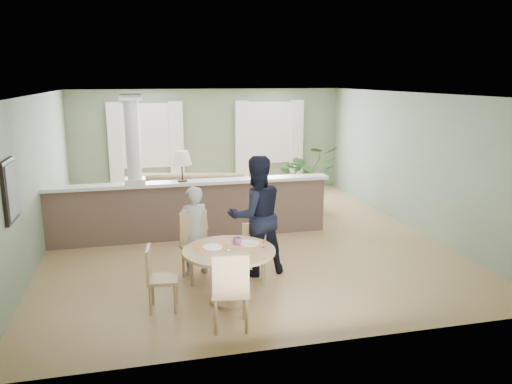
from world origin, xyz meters
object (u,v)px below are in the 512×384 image
object	(u,v)px
sofa	(188,198)
chair_side	(158,275)
houseplant	(306,177)
dining_table	(229,260)
chair_far_boy	(197,243)
man_person	(256,215)
chair_near	(231,288)
chair_far_man	(254,250)
child_person	(194,231)

from	to	relation	value
sofa	chair_side	size ratio (longest dim) A/B	3.64
houseplant	chair_side	distance (m)	5.67
houseplant	chair_side	bearing A→B (deg)	-128.84
dining_table	chair_far_boy	distance (m)	1.00
man_person	chair_far_boy	bearing A→B (deg)	-8.97
sofa	dining_table	size ratio (longest dim) A/B	2.52
houseplant	chair_near	distance (m)	5.86
chair_side	dining_table	bearing A→B (deg)	-82.07
chair_far_man	chair_side	size ratio (longest dim) A/B	0.98
chair_far_man	man_person	bearing A→B (deg)	86.49
houseplant	dining_table	world-z (taller)	houseplant
child_person	man_person	xyz separation A→B (m)	(0.94, -0.18, 0.23)
chair_near	chair_side	size ratio (longest dim) A/B	1.16
chair_far_man	child_person	bearing A→B (deg)	171.78
chair_near	man_person	world-z (taller)	man_person
dining_table	chair_side	xyz separation A→B (m)	(-0.95, -0.01, -0.12)
chair_far_man	man_person	distance (m)	0.53
dining_table	sofa	bearing A→B (deg)	91.66
man_person	dining_table	bearing A→B (deg)	49.35
chair_far_boy	houseplant	bearing A→B (deg)	35.30
man_person	chair_near	bearing A→B (deg)	58.87
chair_side	man_person	distance (m)	1.87
chair_far_boy	sofa	bearing A→B (deg)	71.99
houseplant	chair_near	bearing A→B (deg)	-117.76
chair_side	man_person	bearing A→B (deg)	-51.06
chair_far_man	chair_side	world-z (taller)	chair_side
chair_side	child_person	bearing A→B (deg)	-20.93
chair_near	chair_side	xyz separation A→B (m)	(-0.82, 0.77, -0.08)
dining_table	chair_side	size ratio (longest dim) A/B	1.44
chair_near	man_person	xyz separation A→B (m)	(0.73, 1.72, 0.37)
chair_near	child_person	distance (m)	1.91
houseplant	chair_side	xyz separation A→B (m)	(-3.55, -4.41, -0.28)
chair_far_boy	chair_near	bearing A→B (deg)	-98.05
sofa	chair_side	world-z (taller)	sofa
child_person	dining_table	bearing A→B (deg)	97.15
houseplant	chair_far_boy	world-z (taller)	houseplant
chair_far_boy	chair_far_man	distance (m)	0.87
chair_far_boy	chair_near	distance (m)	1.74
houseplant	sofa	bearing A→B (deg)	-176.13
dining_table	chair_far_boy	xyz separation A→B (m)	(-0.33, 0.95, -0.04)
chair_near	child_person	xyz separation A→B (m)	(-0.21, 1.89, 0.15)
dining_table	chair_near	world-z (taller)	chair_near
chair_side	chair_far_boy	bearing A→B (deg)	-25.68
houseplant	child_person	bearing A→B (deg)	-131.80
houseplant	child_person	size ratio (longest dim) A/B	1.08
chair_far_boy	man_person	distance (m)	0.99
houseplant	chair_far_boy	bearing A→B (deg)	-130.24
sofa	chair_side	xyz separation A→B (m)	(-0.83, -4.22, 0.02)
man_person	child_person	bearing A→B (deg)	-18.97
dining_table	child_person	xyz separation A→B (m)	(-0.34, 1.11, 0.10)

